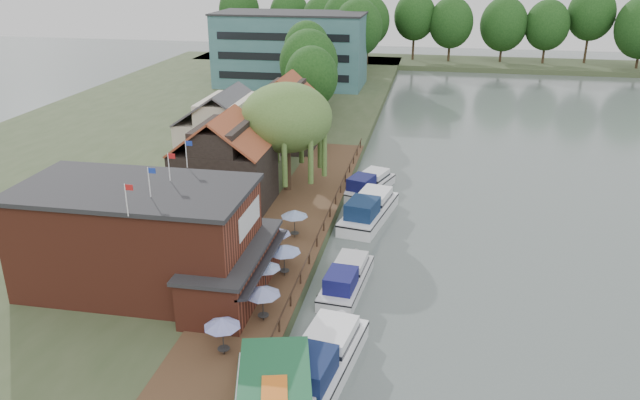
# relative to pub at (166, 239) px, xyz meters

# --- Properties ---
(ground) EXTENTS (260.00, 260.00, 0.00)m
(ground) POSITION_rel_pub_xyz_m (14.00, 1.00, -4.65)
(ground) COLOR #54615F
(ground) RESTS_ON ground
(land_bank) EXTENTS (50.00, 140.00, 1.00)m
(land_bank) POSITION_rel_pub_xyz_m (-16.00, 36.00, -4.15)
(land_bank) COLOR #384728
(land_bank) RESTS_ON ground
(quay_deck) EXTENTS (6.00, 50.00, 0.10)m
(quay_deck) POSITION_rel_pub_xyz_m (6.00, 11.00, -3.60)
(quay_deck) COLOR #47301E
(quay_deck) RESTS_ON land_bank
(quay_rail) EXTENTS (0.20, 49.00, 1.00)m
(quay_rail) POSITION_rel_pub_xyz_m (8.70, 11.50, -3.15)
(quay_rail) COLOR black
(quay_rail) RESTS_ON land_bank
(pub) EXTENTS (20.00, 11.00, 7.30)m
(pub) POSITION_rel_pub_xyz_m (0.00, 0.00, 0.00)
(pub) COLOR maroon
(pub) RESTS_ON land_bank
(hotel_block) EXTENTS (25.40, 12.40, 12.30)m
(hotel_block) POSITION_rel_pub_xyz_m (-8.00, 71.00, 2.50)
(hotel_block) COLOR #38666B
(hotel_block) RESTS_ON land_bank
(cottage_a) EXTENTS (8.60, 7.60, 8.50)m
(cottage_a) POSITION_rel_pub_xyz_m (-1.00, 15.00, 0.60)
(cottage_a) COLOR black
(cottage_a) RESTS_ON land_bank
(cottage_b) EXTENTS (9.60, 8.60, 8.50)m
(cottage_b) POSITION_rel_pub_xyz_m (-4.00, 25.00, 0.60)
(cottage_b) COLOR beige
(cottage_b) RESTS_ON land_bank
(cottage_c) EXTENTS (7.60, 7.60, 8.50)m
(cottage_c) POSITION_rel_pub_xyz_m (0.00, 34.00, 0.60)
(cottage_c) COLOR black
(cottage_c) RESTS_ON land_bank
(willow) EXTENTS (8.60, 8.60, 10.43)m
(willow) POSITION_rel_pub_xyz_m (3.50, 20.00, 1.56)
(willow) COLOR #476B2D
(willow) RESTS_ON land_bank
(umbrella_0) EXTENTS (2.13, 2.13, 2.38)m
(umbrella_0) POSITION_rel_pub_xyz_m (6.14, -6.76, -2.36)
(umbrella_0) COLOR navy
(umbrella_0) RESTS_ON quay_deck
(umbrella_1) EXTENTS (2.28, 2.28, 2.38)m
(umbrella_1) POSITION_rel_pub_xyz_m (7.42, -2.94, -2.36)
(umbrella_1) COLOR navy
(umbrella_1) RESTS_ON quay_deck
(umbrella_2) EXTENTS (2.12, 2.12, 2.38)m
(umbrella_2) POSITION_rel_pub_xyz_m (6.67, 0.39, -2.36)
(umbrella_2) COLOR navy
(umbrella_2) RESTS_ON quay_deck
(umbrella_3) EXTENTS (2.39, 2.39, 2.38)m
(umbrella_3) POSITION_rel_pub_xyz_m (7.32, 3.00, -2.36)
(umbrella_3) COLOR #1B3A95
(umbrella_3) RESTS_ON quay_deck
(umbrella_4) EXTENTS (2.19, 2.19, 2.38)m
(umbrella_4) POSITION_rel_pub_xyz_m (6.05, 5.79, -2.36)
(umbrella_4) COLOR navy
(umbrella_4) RESTS_ON quay_deck
(umbrella_5) EXTENTS (2.19, 2.19, 2.38)m
(umbrella_5) POSITION_rel_pub_xyz_m (6.62, 9.35, -2.36)
(umbrella_5) COLOR navy
(umbrella_5) RESTS_ON quay_deck
(cruiser_0) EXTENTS (4.98, 10.99, 2.60)m
(cruiser_0) POSITION_rel_pub_xyz_m (11.70, -6.22, -3.35)
(cruiser_0) COLOR white
(cruiser_0) RESTS_ON ground
(cruiser_1) EXTENTS (3.68, 9.15, 2.12)m
(cruiser_1) POSITION_rel_pub_xyz_m (11.64, 3.83, -3.59)
(cruiser_1) COLOR silver
(cruiser_1) RESTS_ON ground
(cruiser_2) EXTENTS (5.31, 11.07, 2.60)m
(cruiser_2) POSITION_rel_pub_xyz_m (11.81, 16.49, -3.35)
(cruiser_2) COLOR white
(cruiser_2) RESTS_ON ground
(cruiser_3) EXTENTS (5.69, 9.66, 2.20)m
(cruiser_3) POSITION_rel_pub_xyz_m (10.99, 23.42, -3.55)
(cruiser_3) COLOR silver
(cruiser_3) RESTS_ON ground
(bank_tree_0) EXTENTS (6.82, 6.82, 10.65)m
(bank_tree_0) POSITION_rel_pub_xyz_m (1.23, 43.06, 1.68)
(bank_tree_0) COLOR #143811
(bank_tree_0) RESTS_ON land_bank
(bank_tree_1) EXTENTS (8.24, 8.24, 11.77)m
(bank_tree_1) POSITION_rel_pub_xyz_m (-0.86, 51.55, 2.24)
(bank_tree_1) COLOR #143811
(bank_tree_1) RESTS_ON land_bank
(bank_tree_2) EXTENTS (6.82, 6.82, 12.24)m
(bank_tree_2) POSITION_rel_pub_xyz_m (-2.46, 57.95, 2.47)
(bank_tree_2) COLOR #143811
(bank_tree_2) RESTS_ON land_bank
(bank_tree_3) EXTENTS (8.72, 8.72, 14.22)m
(bank_tree_3) POSITION_rel_pub_xyz_m (2.64, 77.95, 3.46)
(bank_tree_3) COLOR #143811
(bank_tree_3) RESTS_ON land_bank
(bank_tree_4) EXTENTS (8.16, 8.16, 14.50)m
(bank_tree_4) POSITION_rel_pub_xyz_m (-1.32, 86.67, 3.60)
(bank_tree_4) COLOR #143811
(bank_tree_4) RESTS_ON land_bank
(bank_tree_5) EXTENTS (8.89, 8.89, 13.80)m
(bank_tree_5) POSITION_rel_pub_xyz_m (2.35, 95.65, 3.25)
(bank_tree_5) COLOR #143811
(bank_tree_5) RESTS_ON land_bank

